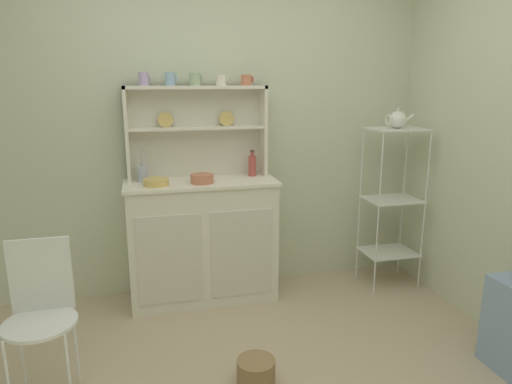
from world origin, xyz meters
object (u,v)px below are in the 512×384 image
Objects in this scene: utensil_jar at (143,173)px; porcelain_teapot at (398,120)px; hutch_cabinet at (203,239)px; jam_bottle at (252,165)px; bakers_rack at (392,193)px; floor_basket at (256,372)px; wire_chair at (40,306)px; hutch_shelf_unit at (196,124)px; cup_lilac_0 at (144,79)px; bowl_mixing_large at (156,182)px.

porcelain_teapot is (1.90, -0.19, 0.36)m from utensil_jar.
hutch_cabinet is 0.67m from jam_bottle.
bakers_rack is 1.82m from floor_basket.
hutch_cabinet reaches higher than wire_chair.
porcelain_teapot is at bearing 36.36° from floor_basket.
hutch_cabinet is 1.07× the size of hutch_shelf_unit.
utensil_jar is at bearing -179.45° from jam_bottle.
bakers_rack is 13.88× the size of cup_lilac_0.
wire_chair is at bearing -143.04° from jam_bottle.
wire_chair is 1.14m from bowl_mixing_large.
cup_lilac_0 is (-1.86, 0.23, 0.88)m from bakers_rack.
hutch_shelf_unit is 0.53m from utensil_jar.
hutch_cabinet is 5.54× the size of jam_bottle.
bowl_mixing_large is at bearing 42.18° from wire_chair.
bowl_mixing_large is at bearing -167.59° from jam_bottle.
wire_chair is 4.00× the size of floor_basket.
bowl_mixing_large is 0.18m from utensil_jar.
cup_lilac_0 reaches higher than jam_bottle.
jam_bottle reaches higher than wire_chair.
bowl_mixing_large reaches higher than hutch_cabinet.
jam_bottle reaches higher than hutch_cabinet.
hutch_shelf_unit is 1.65m from wire_chair.
hutch_shelf_unit is at bearing 90.00° from hutch_cabinet.
bakers_rack is 1.50× the size of wire_chair.
jam_bottle reaches higher than floor_basket.
bakers_rack is 1.13m from jam_bottle.
hutch_cabinet is 1.23m from cup_lilac_0.
hutch_shelf_unit is at bearing 36.54° from bowl_mixing_large.
hutch_cabinet is at bearing 32.86° from wire_chair.
porcelain_teapot reaches higher than wire_chair.
bowl_mixing_large is 0.74m from jam_bottle.
hutch_cabinet is 1.29× the size of wire_chair.
porcelain_teapot is at bearing -7.08° from cup_lilac_0.
hutch_shelf_unit reaches higher than hutch_cabinet.
wire_chair is at bearing -161.36° from bakers_rack.
floor_basket is at bearing -83.11° from hutch_cabinet.
hutch_shelf_unit is 11.17× the size of cup_lilac_0.
cup_lilac_0 reaches higher than hutch_shelf_unit.
jam_bottle is (0.73, 0.16, 0.06)m from bowl_mixing_large.
cup_lilac_0 reaches higher than bakers_rack.
hutch_cabinet is 11.96× the size of cup_lilac_0.
floor_basket is at bearing -68.07° from cup_lilac_0.
cup_lilac_0 is 0.72m from bowl_mixing_large.
utensil_jar is at bearing -168.11° from hutch_shelf_unit.
cup_lilac_0 is 0.66m from utensil_jar.
floor_basket is at bearing -65.56° from utensil_jar.
bakers_rack is 1.92m from utensil_jar.
wire_chair is 2.70m from porcelain_teapot.
bowl_mixing_large is at bearing -78.02° from cup_lilac_0.
hutch_shelf_unit is 0.49m from cup_lilac_0.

